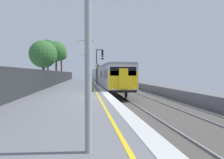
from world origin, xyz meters
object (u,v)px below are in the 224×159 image
Objects in this scene: background_tree_left at (61,55)px; background_tree_centre at (43,55)px; commuter_train_at_platform at (100,75)px; signal_gantry at (98,63)px; background_tree_back at (56,52)px; platform_lamp_mid at (86,59)px; platform_lamp_far at (86,66)px; speed_limit_sign at (98,72)px; background_tree_right at (48,48)px.

background_tree_centre is at bearing -94.88° from background_tree_left.
commuter_train_at_platform is 16.04m from background_tree_centre.
background_tree_centre is (-9.08, 6.51, 1.58)m from signal_gantry.
background_tree_back is at bearing 86.63° from background_tree_centre.
platform_lamp_far is (0.00, 18.87, 0.01)m from platform_lamp_mid.
platform_lamp_far is (-3.28, -5.78, 1.96)m from commuter_train_at_platform.
background_tree_left reaches higher than speed_limit_sign.
background_tree_left is 1.04× the size of background_tree_centre.
background_tree_right is 6.39m from background_tree_back.
background_tree_right is (-7.19, -1.69, 3.28)m from platform_lamp_far.
background_tree_right reaches higher than background_tree_centre.
background_tree_right reaches higher than commuter_train_at_platform.
platform_lamp_far is at bearing 90.00° from platform_lamp_mid.
background_tree_right is at bearing -96.31° from background_tree_left.
background_tree_right is (-10.47, -7.47, 5.24)m from commuter_train_at_platform.
background_tree_left is 10.39m from background_tree_right.
background_tree_centre is (-1.23, -14.39, -1.25)m from background_tree_left.
background_tree_back is (-8.10, 21.68, 4.57)m from speed_limit_sign.
platform_lamp_far is at bearing 13.23° from background_tree_right.
signal_gantry is (-1.48, -18.05, 1.94)m from commuter_train_at_platform.
platform_lamp_far is 0.74× the size of background_tree_centre.
signal_gantry reaches higher than speed_limit_sign.
background_tree_right is (-7.19, 17.18, 3.29)m from platform_lamp_mid.
background_tree_centre is at bearing -91.25° from background_tree_right.
signal_gantry is at bearing -35.62° from background_tree_centre.
platform_lamp_mid is (-3.28, -24.65, 1.95)m from commuter_train_at_platform.
speed_limit_sign is (-1.85, -22.78, 0.55)m from commuter_train_at_platform.
platform_lamp_mid is 15.07m from background_tree_centre.
background_tree_centre is 0.83× the size of background_tree_back.
platform_lamp_far is 0.71× the size of background_tree_left.
platform_lamp_far is 8.08m from background_tree_right.
signal_gantry is 0.64× the size of background_tree_right.
background_tree_left reaches higher than signal_gantry.
background_tree_left is 0.87× the size of background_tree_back.
signal_gantry is at bearing -63.46° from background_tree_back.
platform_lamp_mid is 0.62× the size of background_tree_back.
background_tree_right reaches higher than platform_lamp_far.
speed_limit_sign is 23.59m from background_tree_back.
commuter_train_at_platform reaches higher than speed_limit_sign.
signal_gantry is at bearing -69.41° from background_tree_left.
background_tree_left reaches higher than commuter_train_at_platform.
commuter_train_at_platform is at bearing 35.50° from background_tree_right.
background_tree_back is at bearing 105.80° from platform_lamp_mid.
background_tree_back reaches higher than signal_gantry.
background_tree_centre is (-8.71, 11.24, 2.97)m from speed_limit_sign.
background_tree_left is (-9.33, 2.85, 4.78)m from commuter_train_at_platform.
commuter_train_at_platform is 11.24m from background_tree_back.
background_tree_centre reaches higher than signal_gantry.
speed_limit_sign is at bearing -52.21° from background_tree_centre.
signal_gantry is 0.70× the size of background_tree_centre.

